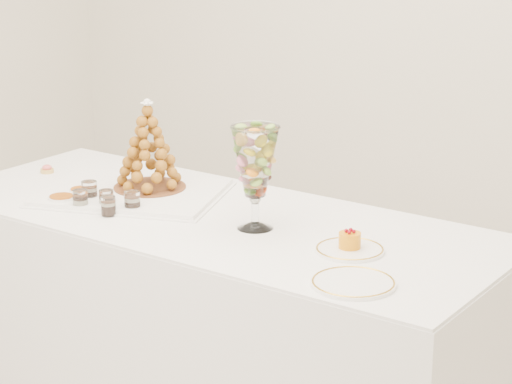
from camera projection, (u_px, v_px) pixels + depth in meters
The scene contains 15 objects.
buffet_table at pixel (212, 321), 3.64m from camera, with size 2.17×0.93×0.81m.
lace_tray at pixel (132, 193), 3.75m from camera, with size 0.65×0.49×0.02m, color white.
macaron_vase at pixel (255, 163), 3.33m from camera, with size 0.16×0.16×0.35m.
cake_plate at pixel (350, 250), 3.17m from camera, with size 0.22×0.22×0.01m, color white.
spare_plate at pixel (353, 283), 2.90m from camera, with size 0.25×0.25×0.01m, color white.
pink_tart at pixel (47, 169), 4.05m from camera, with size 0.05×0.05×0.03m.
verrine_a at pixel (89, 192), 3.67m from camera, with size 0.06×0.06×0.08m, color white.
verrine_b at pixel (106, 199), 3.59m from camera, with size 0.05×0.05×0.07m, color white.
verrine_c at pixel (132, 202), 3.55m from camera, with size 0.06×0.06×0.08m, color white.
verrine_d at pixel (80, 200), 3.57m from camera, with size 0.05×0.05×0.07m, color white.
verrine_e at pixel (108, 206), 3.51m from camera, with size 0.05×0.05×0.07m, color white.
ramekin_back at pixel (81, 193), 3.75m from camera, with size 0.08×0.08×0.03m, color white.
ramekin_front at pixel (62, 201), 3.64m from camera, with size 0.10×0.10×0.03m, color white.
croquembouche at pixel (148, 145), 3.73m from camera, with size 0.27×0.27×0.34m.
mousse_cake at pixel (350, 240), 3.17m from camera, with size 0.07×0.07×0.06m.
Camera 1 is at (1.89, -2.49, 1.91)m, focal length 70.00 mm.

